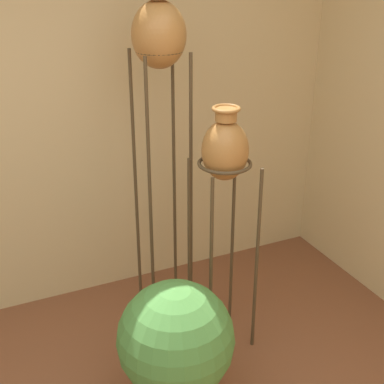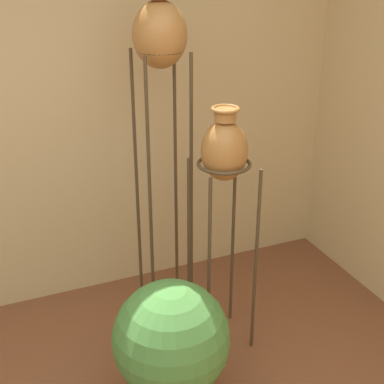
% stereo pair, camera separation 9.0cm
% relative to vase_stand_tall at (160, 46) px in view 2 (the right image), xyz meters
% --- Properties ---
extents(wall_back, '(8.30, 0.06, 2.70)m').
position_rel_vase_stand_tall_xyz_m(wall_back, '(-0.72, 0.52, -0.40)').
color(wall_back, '#D1B784').
rests_on(wall_back, ground_plane).
extents(vase_stand_tall, '(0.30, 0.30, 2.07)m').
position_rel_vase_stand_tall_xyz_m(vase_stand_tall, '(0.00, 0.00, 0.00)').
color(vase_stand_tall, '#473823').
rests_on(vase_stand_tall, ground_plane).
extents(vase_stand_medium, '(0.31, 0.31, 1.48)m').
position_rel_vase_stand_tall_xyz_m(vase_stand_medium, '(0.22, -0.38, -0.54)').
color(vase_stand_medium, '#473823').
rests_on(vase_stand_medium, ground_plane).
extents(potted_plant, '(0.59, 0.59, 0.76)m').
position_rel_vase_stand_tall_xyz_m(potted_plant, '(-0.26, -0.80, -1.33)').
color(potted_plant, olive).
rests_on(potted_plant, ground_plane).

